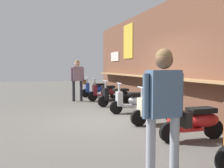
# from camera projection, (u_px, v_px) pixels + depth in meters

# --- Properties ---
(ground_plane) EXTENTS (38.91, 38.91, 0.00)m
(ground_plane) POSITION_uv_depth(u_px,v_px,m) (109.00, 120.00, 6.82)
(ground_plane) COLOR #56544F
(market_stall_facade) EXTENTS (13.90, 0.61, 3.43)m
(market_stall_facade) POSITION_uv_depth(u_px,v_px,m) (174.00, 58.00, 7.34)
(market_stall_facade) COLOR brown
(market_stall_facade) RESTS_ON ground_plane
(scooter_blue) EXTENTS (0.46, 1.40, 0.97)m
(scooter_blue) POSITION_uv_depth(u_px,v_px,m) (97.00, 89.00, 12.16)
(scooter_blue) COLOR #233D9E
(scooter_blue) RESTS_ON ground_plane
(scooter_maroon) EXTENTS (0.46, 1.40, 0.97)m
(scooter_maroon) POSITION_uv_depth(u_px,v_px,m) (106.00, 92.00, 10.79)
(scooter_maroon) COLOR maroon
(scooter_maroon) RESTS_ON ground_plane
(scooter_black) EXTENTS (0.49, 1.40, 0.97)m
(scooter_black) POSITION_uv_depth(u_px,v_px,m) (118.00, 96.00, 9.31)
(scooter_black) COLOR black
(scooter_black) RESTS_ON ground_plane
(scooter_silver) EXTENTS (0.48, 1.40, 0.97)m
(scooter_silver) POSITION_uv_depth(u_px,v_px,m) (134.00, 101.00, 7.89)
(scooter_silver) COLOR #B2B5BA
(scooter_silver) RESTS_ON ground_plane
(scooter_cream) EXTENTS (0.46, 1.40, 0.97)m
(scooter_cream) POSITION_uv_depth(u_px,v_px,m) (159.00, 109.00, 6.36)
(scooter_cream) COLOR beige
(scooter_cream) RESTS_ON ground_plane
(scooter_red) EXTENTS (0.46, 1.40, 0.97)m
(scooter_red) POSITION_uv_depth(u_px,v_px,m) (196.00, 121.00, 4.95)
(scooter_red) COLOR red
(scooter_red) RESTS_ON ground_plane
(shopper_with_handbag) EXTENTS (0.33, 0.68, 1.75)m
(shopper_with_handbag) POSITION_uv_depth(u_px,v_px,m) (78.00, 76.00, 10.61)
(shopper_with_handbag) COLOR #232328
(shopper_with_handbag) RESTS_ON ground_plane
(shopper_browsing) EXTENTS (0.28, 0.66, 1.69)m
(shopper_browsing) POSITION_uv_depth(u_px,v_px,m) (164.00, 101.00, 3.14)
(shopper_browsing) COLOR #999EA8
(shopper_browsing) RESTS_ON ground_plane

